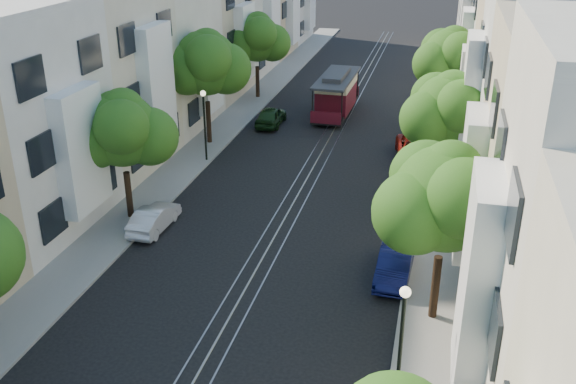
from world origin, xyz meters
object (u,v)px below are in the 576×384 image
Objects in this scene: parked_car_e_far at (415,150)px; parked_car_w_mid at (154,218)px; tree_e_b at (447,201)px; tree_w_c at (206,64)px; parked_car_e_mid at (395,264)px; parked_car_w_far at (271,116)px; tree_w_d at (257,39)px; lamp_west at (204,115)px; tree_e_c at (450,112)px; tree_e_d at (452,59)px; tree_w_b at (123,132)px; cable_car at (336,92)px; lamp_east at (402,331)px.

parked_car_e_far is 1.33× the size of parked_car_w_mid.
tree_e_b is 0.94× the size of tree_w_c.
parked_car_e_mid is 20.63m from parked_car_w_far.
tree_w_d is at bearing 90.00° from tree_w_c.
tree_e_b is at bearing -43.85° from lamp_west.
tree_e_c is 0.92× the size of tree_w_c.
tree_e_d is 1.09× the size of tree_w_b.
tree_e_b is at bearing 163.21° from parked_car_w_mid.
tree_w_d reaches higher than parked_car_w_far.
tree_w_b is at bearing -90.00° from tree_w_d.
parked_car_e_far is at bearing -51.22° from cable_car.
tree_e_c is 9.49m from parked_car_e_mid.
tree_w_c is at bearing 160.85° from tree_e_c.
tree_e_c is 0.89× the size of cable_car.
parked_car_e_mid is at bearing -46.54° from tree_w_c.
tree_e_d is at bearing 66.62° from parked_car_e_far.
tree_w_d is at bearing 131.99° from tree_e_c.
parked_car_w_mid is at bearing -86.13° from tree_w_d.
lamp_west reaches higher than cable_car.
tree_e_c reaches higher than parked_car_e_far.
parked_car_w_mid is at bearing -152.21° from tree_e_c.
tree_e_c is at bearing 22.62° from tree_w_b.
tree_e_c reaches higher than lamp_west.
parked_car_w_far reaches higher than parked_car_w_mid.
tree_w_b is at bearing -90.00° from tree_w_c.
tree_w_c reaches higher than tree_w_d.
lamp_west is 0.57× the size of cable_car.
cable_car is at bearing 107.79° from tree_e_b.
cable_car is at bearing -102.94° from parked_car_w_mid.
lamp_east is 1.08× the size of parked_car_w_far.
lamp_east is at bearing -36.58° from tree_w_b.
cable_car is (-7.76, 2.18, -3.21)m from tree_e_d.
parked_car_e_far is at bearing -40.25° from tree_w_d.
tree_e_b is 1.07× the size of tree_w_b.
parked_car_e_far is at bearing -106.02° from tree_e_d.
lamp_east is at bearing -75.54° from cable_car.
cable_car is at bearing 50.95° from tree_w_c.
lamp_west is (0.84, 8.02, -1.55)m from tree_w_b.
tree_w_b is 8.22m from lamp_west.
tree_e_c is 6.76m from parked_car_e_far.
lamp_west reaches higher than parked_car_e_far.
tree_e_b is 25.58m from cable_car.
tree_w_c is 19.05m from parked_car_e_mid.
tree_e_d is 8.68m from cable_car.
tree_w_b is at bearing -157.38° from tree_e_c.
parked_car_w_far is (-11.66, 9.60, -3.95)m from tree_e_c.
tree_e_c and tree_w_d have the same top height.
tree_w_b reaches higher than lamp_east.
tree_w_b is 17.38m from parked_car_e_far.
parked_car_w_mid is at bearing -140.40° from parked_car_e_far.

